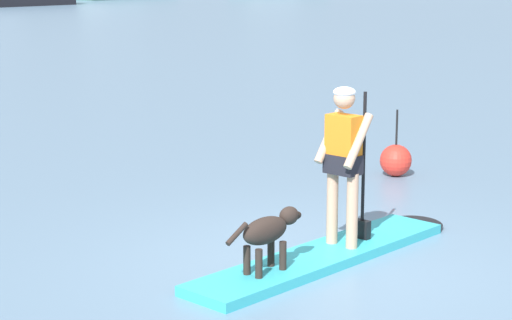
# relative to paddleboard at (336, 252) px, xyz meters

# --- Properties ---
(ground_plane) EXTENTS (400.00, 400.00, 0.00)m
(ground_plane) POSITION_rel_paddleboard_xyz_m (-0.23, -0.02, -0.05)
(ground_plane) COLOR slate
(paddleboard) EXTENTS (3.73, 0.96, 0.10)m
(paddleboard) POSITION_rel_paddleboard_xyz_m (0.00, 0.00, 0.00)
(paddleboard) COLOR #33B2BF
(paddleboard) RESTS_ON ground_plane
(person_paddler) EXTENTS (0.62, 0.50, 1.66)m
(person_paddler) POSITION_rel_paddleboard_xyz_m (0.11, 0.01, 1.00)
(person_paddler) COLOR tan
(person_paddler) RESTS_ON paddleboard
(dog) EXTENTS (1.03, 0.27, 0.58)m
(dog) POSITION_rel_paddleboard_xyz_m (-1.03, -0.09, 0.44)
(dog) COLOR #2D231E
(dog) RESTS_ON paddleboard
(marker_buoy) EXTENTS (0.45, 0.45, 0.95)m
(marker_buoy) POSITION_rel_paddleboard_xyz_m (3.35, 2.00, 0.18)
(marker_buoy) COLOR red
(marker_buoy) RESTS_ON ground_plane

